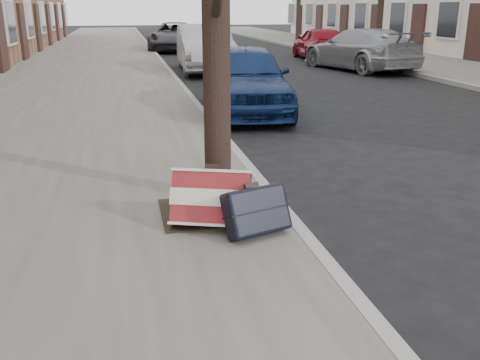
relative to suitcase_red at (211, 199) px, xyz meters
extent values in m
plane|color=black|center=(2.01, -0.86, -0.38)|extent=(120.00, 120.00, 0.00)
cube|color=slate|center=(-1.69, 14.14, -0.32)|extent=(5.00, 70.00, 0.12)
cube|color=slate|center=(9.81, 14.14, -0.32)|extent=(4.00, 70.00, 0.12)
cube|color=black|center=(0.01, 0.34, -0.25)|extent=(0.85, 0.85, 0.02)
cube|color=maroon|center=(0.00, 0.00, 0.00)|extent=(0.76, 0.58, 0.52)
cube|color=black|center=(0.34, -0.25, -0.04)|extent=(0.64, 0.49, 0.44)
imported|color=navy|center=(1.62, 5.80, 0.28)|extent=(2.02, 4.04, 1.32)
imported|color=#A9ABB1|center=(1.92, 12.88, 0.35)|extent=(1.74, 4.49, 1.46)
imported|color=#333337|center=(1.83, 21.47, 0.27)|extent=(2.97, 4.99, 1.30)
imported|color=#919398|center=(6.90, 12.19, 0.28)|extent=(2.80, 4.88, 1.33)
imported|color=maroon|center=(6.88, 15.86, 0.26)|extent=(1.86, 3.87, 1.28)
camera|label=1|loc=(-0.69, -4.34, 1.60)|focal=40.00mm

